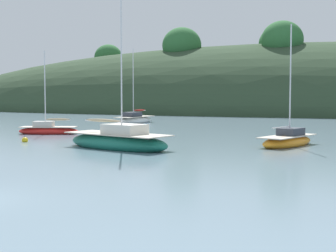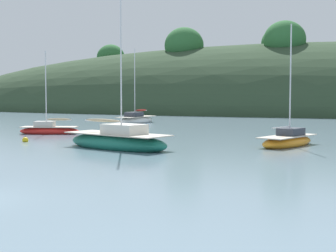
{
  "view_description": "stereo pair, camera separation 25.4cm",
  "coord_description": "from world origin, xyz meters",
  "px_view_note": "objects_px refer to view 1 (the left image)",
  "views": [
    {
      "loc": [
        12.09,
        -12.36,
        3.46
      ],
      "look_at": [
        0.0,
        20.0,
        1.2
      ],
      "focal_mm": 53.55,
      "sensor_mm": 36.0,
      "label": 1
    },
    {
      "loc": [
        12.33,
        -12.27,
        3.46
      ],
      "look_at": [
        0.0,
        20.0,
        1.2
      ],
      "focal_mm": 53.55,
      "sensor_mm": 36.0,
      "label": 2
    }
  ],
  "objects_px": {
    "sailboat_grey_yawl": "(48,130)",
    "sailboat_white_near": "(118,141)",
    "sailboat_red_portside": "(288,141)",
    "mooring_buoy_channel": "(25,140)",
    "sailboat_yellow_far": "(135,120)"
  },
  "relations": [
    {
      "from": "sailboat_grey_yawl",
      "to": "sailboat_white_near",
      "type": "height_order",
      "value": "sailboat_white_near"
    },
    {
      "from": "sailboat_red_portside",
      "to": "sailboat_white_near",
      "type": "relative_size",
      "value": 0.72
    },
    {
      "from": "sailboat_white_near",
      "to": "mooring_buoy_channel",
      "type": "xyz_separation_m",
      "value": [
        -8.09,
        1.49,
        -0.35
      ]
    },
    {
      "from": "sailboat_white_near",
      "to": "sailboat_yellow_far",
      "type": "relative_size",
      "value": 1.28
    },
    {
      "from": "sailboat_grey_yawl",
      "to": "sailboat_yellow_far",
      "type": "height_order",
      "value": "sailboat_yellow_far"
    },
    {
      "from": "sailboat_grey_yawl",
      "to": "mooring_buoy_channel",
      "type": "height_order",
      "value": "sailboat_grey_yawl"
    },
    {
      "from": "sailboat_grey_yawl",
      "to": "sailboat_white_near",
      "type": "distance_m",
      "value": 13.34
    },
    {
      "from": "sailboat_yellow_far",
      "to": "mooring_buoy_channel",
      "type": "xyz_separation_m",
      "value": [
        1.97,
        -23.35,
        -0.28
      ]
    },
    {
      "from": "sailboat_red_portside",
      "to": "sailboat_grey_yawl",
      "type": "relative_size",
      "value": 1.13
    },
    {
      "from": "mooring_buoy_channel",
      "to": "sailboat_yellow_far",
      "type": "bearing_deg",
      "value": 94.83
    },
    {
      "from": "sailboat_yellow_far",
      "to": "sailboat_red_portside",
      "type": "bearing_deg",
      "value": -44.52
    },
    {
      "from": "sailboat_white_near",
      "to": "sailboat_yellow_far",
      "type": "height_order",
      "value": "sailboat_white_near"
    },
    {
      "from": "sailboat_white_near",
      "to": "sailboat_yellow_far",
      "type": "xyz_separation_m",
      "value": [
        -10.06,
        24.84,
        -0.07
      ]
    },
    {
      "from": "sailboat_red_portside",
      "to": "sailboat_yellow_far",
      "type": "distance_m",
      "value": 27.86
    },
    {
      "from": "sailboat_grey_yawl",
      "to": "sailboat_yellow_far",
      "type": "relative_size",
      "value": 0.82
    }
  ]
}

